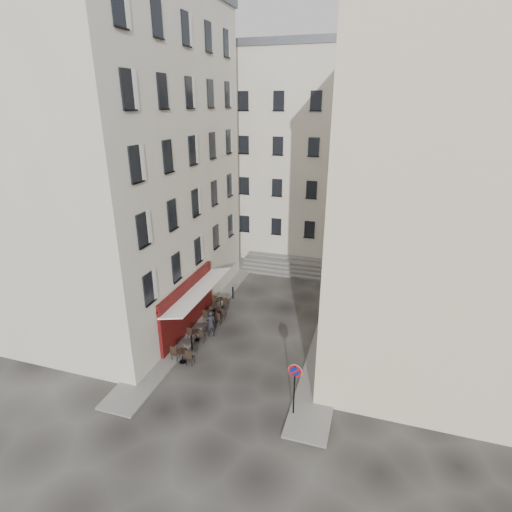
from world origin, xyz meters
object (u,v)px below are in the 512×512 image
at_px(bistro_table_b, 197,334).
at_px(bistro_table_a, 183,355).
at_px(pedestrian, 211,324).
at_px(no_parking_sign, 295,380).

bearing_deg(bistro_table_b, bistro_table_a, -84.29).
relative_size(bistro_table_a, bistro_table_b, 1.17).
distance_m(bistro_table_a, bistro_table_b, 2.31).
distance_m(bistro_table_a, pedestrian, 3.10).
xyz_separation_m(no_parking_sign, bistro_table_a, (-6.88, 2.15, -1.50)).
bearing_deg(pedestrian, bistro_table_a, 46.49).
distance_m(no_parking_sign, bistro_table_a, 7.36).
bearing_deg(no_parking_sign, bistro_table_a, 167.14).
relative_size(no_parking_sign, bistro_table_a, 2.02).
height_order(no_parking_sign, bistro_table_a, no_parking_sign).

